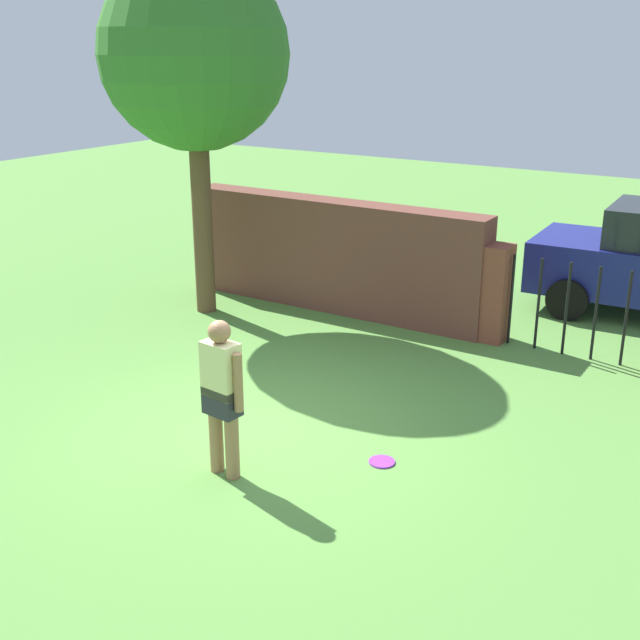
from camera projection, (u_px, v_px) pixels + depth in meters
name	position (u px, v px, depth m)	size (l,w,h in m)	color
ground_plane	(252.00, 432.00, 8.91)	(40.00, 40.00, 0.00)	#568C3D
brick_wall	(333.00, 255.00, 12.72)	(5.11, 0.50, 1.75)	brown
tree	(194.00, 56.00, 11.64)	(2.77, 2.77, 5.28)	brown
person	(222.00, 391.00, 7.78)	(0.54, 0.26, 1.62)	#9E704C
fence_gate	(581.00, 308.00, 10.82)	(2.92, 0.44, 1.40)	brown
frisbee_purple	(382.00, 462.00, 8.28)	(0.27, 0.27, 0.02)	purple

